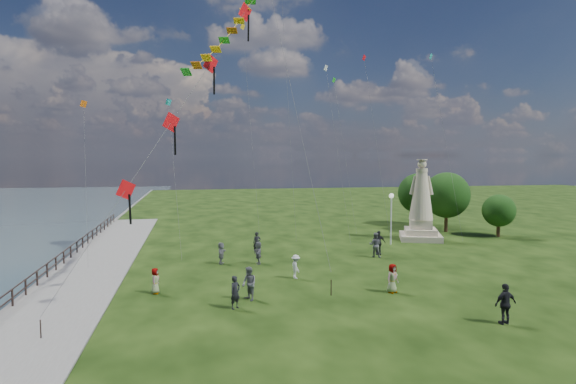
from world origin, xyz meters
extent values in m
cube|color=slate|center=(-16.50, 10.00, -0.20)|extent=(0.30, 160.00, 0.60)
cube|color=slate|center=(-14.00, 8.00, 0.05)|extent=(5.00, 60.00, 0.10)
cylinder|color=black|center=(-16.30, 4.00, 0.50)|extent=(0.11, 0.11, 1.00)
cylinder|color=black|center=(-16.30, 6.00, 0.50)|extent=(0.11, 0.11, 1.00)
cylinder|color=black|center=(-16.30, 8.00, 0.50)|extent=(0.11, 0.11, 1.00)
cylinder|color=black|center=(-16.30, 10.00, 0.50)|extent=(0.11, 0.11, 1.00)
cylinder|color=black|center=(-16.30, 12.00, 0.50)|extent=(0.11, 0.11, 1.00)
cylinder|color=black|center=(-16.30, 14.00, 0.50)|extent=(0.11, 0.11, 1.00)
cylinder|color=black|center=(-16.30, 16.00, 0.50)|extent=(0.11, 0.11, 1.00)
cylinder|color=black|center=(-16.30, 18.00, 0.50)|extent=(0.11, 0.11, 1.00)
cylinder|color=black|center=(-16.30, 20.00, 0.50)|extent=(0.11, 0.11, 1.00)
cylinder|color=black|center=(-16.30, 22.00, 0.50)|extent=(0.11, 0.11, 1.00)
cylinder|color=black|center=(-16.30, 24.00, 0.50)|extent=(0.11, 0.11, 1.00)
cylinder|color=black|center=(-16.30, 26.00, 0.50)|extent=(0.11, 0.11, 1.00)
cylinder|color=black|center=(-16.30, 28.00, 0.50)|extent=(0.11, 0.11, 1.00)
cylinder|color=black|center=(-16.30, 30.00, 0.50)|extent=(0.11, 0.11, 1.00)
cylinder|color=black|center=(-16.30, 32.00, 0.50)|extent=(0.11, 0.11, 1.00)
cylinder|color=black|center=(-16.30, 34.00, 0.50)|extent=(0.11, 0.11, 1.00)
cylinder|color=black|center=(-16.30, 36.00, 0.50)|extent=(0.11, 0.11, 1.00)
cube|color=black|center=(-16.30, 10.00, 0.98)|extent=(0.06, 52.00, 0.06)
cube|color=black|center=(-16.30, 10.00, 0.55)|extent=(0.06, 52.00, 0.06)
cube|color=beige|center=(13.76, 18.77, 0.26)|extent=(4.77, 4.77, 0.53)
cube|color=beige|center=(13.76, 18.77, 0.79)|extent=(3.64, 3.64, 0.53)
cube|color=beige|center=(13.76, 18.77, 1.50)|extent=(2.50, 2.50, 0.88)
cylinder|color=beige|center=(13.76, 18.77, 6.51)|extent=(1.36, 1.36, 0.35)
sphere|color=beige|center=(13.76, 18.77, 7.06)|extent=(0.81, 0.81, 0.81)
cylinder|color=beige|center=(13.76, 18.77, 7.48)|extent=(0.97, 0.97, 0.09)
cylinder|color=silver|center=(10.00, 16.93, 2.11)|extent=(0.13, 0.13, 4.21)
sphere|color=white|center=(10.00, 16.93, 4.34)|extent=(0.42, 0.42, 0.42)
cylinder|color=#382314|center=(18.48, 22.59, 1.17)|extent=(0.36, 0.36, 2.34)
sphere|color=black|center=(18.48, 22.59, 3.81)|extent=(4.69, 4.69, 4.69)
cylinder|color=#382314|center=(21.99, 18.93, 0.78)|extent=(0.36, 0.36, 1.57)
sphere|color=black|center=(21.99, 18.93, 2.55)|extent=(3.14, 3.14, 3.14)
cylinder|color=#382314|center=(17.75, 27.56, 1.12)|extent=(0.36, 0.36, 2.23)
sphere|color=black|center=(17.75, 27.56, 3.63)|extent=(4.47, 4.47, 4.47)
imported|color=black|center=(-4.99, 1.69, 0.86)|extent=(0.74, 0.71, 1.71)
imported|color=#595960|center=(-4.14, 2.96, 0.92)|extent=(0.87, 1.04, 1.84)
imported|color=silver|center=(-0.67, 7.06, 0.77)|extent=(0.62, 1.04, 1.53)
imported|color=black|center=(7.20, -3.00, 0.96)|extent=(1.19, 0.69, 1.93)
imported|color=#595960|center=(4.11, 2.87, 0.84)|extent=(0.96, 0.82, 1.67)
imported|color=#595960|center=(-5.14, 12.16, 0.79)|extent=(0.98, 1.58, 1.59)
imported|color=black|center=(-2.10, 15.44, 0.86)|extent=(0.65, 0.45, 1.72)
imported|color=#595960|center=(6.71, 12.20, 0.96)|extent=(1.10, 0.94, 1.93)
imported|color=black|center=(7.34, 13.16, 0.95)|extent=(1.20, 0.78, 1.90)
imported|color=#595960|center=(-9.26, 5.29, 0.74)|extent=(0.58, 0.80, 1.48)
imported|color=#595960|center=(-2.49, 11.66, 0.82)|extent=(0.67, 1.52, 1.63)
cylinder|color=black|center=(-13.50, -1.00, 0.45)|extent=(0.06, 0.06, 0.90)
cube|color=red|center=(-10.22, 1.52, 6.23)|extent=(0.87, 0.64, 1.03)
cube|color=black|center=(-10.04, 1.42, 5.28)|extent=(0.10, 0.28, 1.48)
cube|color=red|center=(-8.11, 3.14, 9.59)|extent=(0.87, 0.64, 1.03)
cube|color=black|center=(-7.93, 3.04, 8.64)|extent=(0.10, 0.28, 1.48)
cube|color=red|center=(-6.00, 4.76, 12.95)|extent=(0.87, 0.64, 1.03)
cube|color=black|center=(-5.82, 4.66, 12.00)|extent=(0.10, 0.28, 1.48)
cube|color=red|center=(-3.90, 6.38, 16.31)|extent=(0.87, 0.64, 1.03)
cube|color=black|center=(-3.72, 6.28, 15.36)|extent=(0.10, 0.28, 1.48)
cylinder|color=black|center=(0.50, 3.00, 0.45)|extent=(0.06, 0.06, 0.90)
cube|color=green|center=(-3.46, 7.39, 17.25)|extent=(0.71, 0.64, 0.18)
cube|color=yellow|center=(-3.86, 6.74, 16.47)|extent=(0.71, 0.66, 0.19)
cube|color=yellow|center=(-4.29, 6.09, 15.70)|extent=(0.70, 0.68, 0.21)
cube|color=#D4590D|center=(-4.75, 5.44, 14.96)|extent=(0.69, 0.69, 0.23)
cube|color=green|center=(-5.24, 4.80, 14.26)|extent=(0.68, 0.69, 0.25)
cube|color=yellow|center=(-5.74, 4.16, 13.61)|extent=(0.66, 0.69, 0.27)
cube|color=yellow|center=(-6.26, 3.53, 13.02)|extent=(0.64, 0.68, 0.28)
cube|color=#D4590D|center=(-6.78, 2.90, 12.49)|extent=(0.62, 0.67, 0.30)
cube|color=green|center=(-7.30, 2.29, 12.04)|extent=(0.60, 0.66, 0.31)
cube|color=#1CA6AA|center=(-8.98, 18.59, 12.26)|extent=(0.51, 0.39, 0.57)
cylinder|color=#595959|center=(-8.48, 16.09, 6.16)|extent=(1.02, 5.02, 12.22)
cube|color=silver|center=(5.50, 22.46, 16.21)|extent=(0.51, 0.39, 0.57)
cylinder|color=#595959|center=(6.00, 19.96, 8.13)|extent=(1.02, 5.02, 16.16)
cube|color=red|center=(10.18, 24.79, 17.81)|extent=(0.51, 0.39, 0.57)
cylinder|color=#595959|center=(10.68, 22.29, 8.93)|extent=(1.02, 5.02, 17.76)
cube|color=yellow|center=(-1.88, 27.85, 21.07)|extent=(0.51, 0.39, 0.57)
cylinder|color=#595959|center=(-1.38, 25.35, 10.56)|extent=(1.02, 5.02, 21.02)
cube|color=green|center=(7.95, 28.02, 15.98)|extent=(0.51, 0.39, 0.57)
cylinder|color=#595959|center=(8.45, 25.52, 8.01)|extent=(1.02, 5.02, 15.93)
cube|color=#D4590D|center=(-15.32, 17.36, 11.86)|extent=(0.51, 0.39, 0.57)
cylinder|color=#595959|center=(-14.82, 14.86, 5.96)|extent=(1.02, 5.02, 11.82)
cylinder|color=#595959|center=(1.58, 22.26, 16.35)|extent=(1.02, 5.02, 32.61)
cube|color=#1CA6AA|center=(16.15, 22.13, 17.64)|extent=(0.51, 0.39, 0.57)
cylinder|color=#595959|center=(16.65, 19.63, 8.85)|extent=(1.02, 5.02, 17.60)
camera|label=1|loc=(-6.97, -22.61, 7.88)|focal=30.00mm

